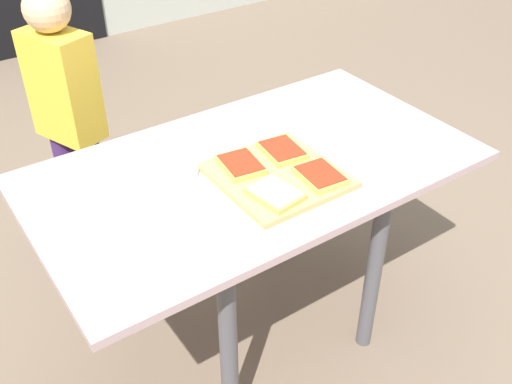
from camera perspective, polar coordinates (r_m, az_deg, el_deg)
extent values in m
plane|color=#6F5D4C|center=(2.19, -0.14, -12.61)|extent=(16.00, 16.00, 0.00)
cube|color=#B4979A|center=(1.74, -0.17, 2.37)|extent=(1.29, 0.72, 0.02)
cylinder|color=#4C4C51|center=(1.69, -2.63, -14.70)|extent=(0.05, 0.05, 0.66)
cylinder|color=#4C4C51|center=(1.94, 11.20, -7.38)|extent=(0.05, 0.05, 0.66)
cylinder|color=#4C4C51|center=(2.04, -10.86, -4.70)|extent=(0.05, 0.05, 0.66)
cylinder|color=#4C4C51|center=(2.25, 1.65, 0.34)|extent=(0.05, 0.05, 0.66)
cube|color=tan|center=(1.67, 2.07, 1.59)|extent=(0.33, 0.34, 0.02)
cube|color=#E0AA50|center=(1.65, 6.13, 1.57)|extent=(0.12, 0.15, 0.01)
cube|color=red|center=(1.64, 6.15, 1.83)|extent=(0.11, 0.13, 0.00)
cube|color=#E0AA50|center=(1.57, 1.82, -0.17)|extent=(0.12, 0.15, 0.01)
cube|color=beige|center=(1.56, 1.82, 0.09)|extent=(0.11, 0.14, 0.00)
cube|color=#E0AA50|center=(1.75, 2.51, 3.99)|extent=(0.12, 0.15, 0.01)
cube|color=red|center=(1.74, 2.52, 4.24)|extent=(0.11, 0.13, 0.00)
cube|color=#E0AA50|center=(1.68, -1.46, 2.62)|extent=(0.12, 0.15, 0.01)
cube|color=red|center=(1.68, -1.46, 2.88)|extent=(0.11, 0.14, 0.00)
cylinder|color=white|center=(1.71, -8.79, 1.91)|extent=(0.20, 0.20, 0.01)
cylinder|color=#3B2155|center=(2.50, -17.13, 0.58)|extent=(0.09, 0.09, 0.52)
cylinder|color=#3B2155|center=(2.41, -14.95, -0.50)|extent=(0.09, 0.09, 0.52)
cube|color=gold|center=(2.23, -17.99, 9.60)|extent=(0.22, 0.27, 0.39)
sphere|color=tan|center=(2.13, -19.38, 16.20)|extent=(0.16, 0.16, 0.16)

